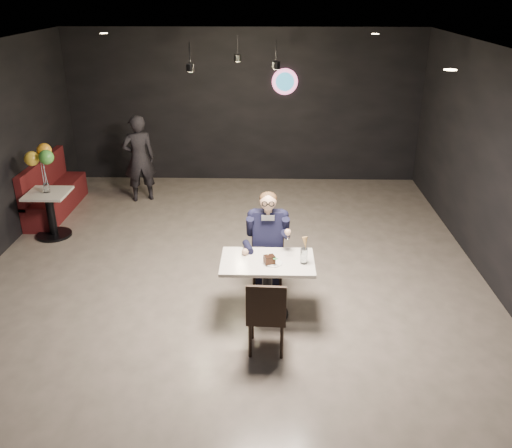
{
  "coord_description": "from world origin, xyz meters",
  "views": [
    {
      "loc": [
        0.52,
        -6.25,
        3.73
      ],
      "look_at": [
        0.36,
        0.0,
        0.95
      ],
      "focal_mm": 38.0,
      "sensor_mm": 36.0,
      "label": 1
    }
  ],
  "objects_px": {
    "chair_far": "(268,260)",
    "seated_man": "(268,242)",
    "balloon_vase": "(47,188)",
    "passerby": "(139,159)",
    "chair_near": "(267,313)",
    "sundae_glass": "(304,256)",
    "main_table": "(267,288)",
    "booth_bench": "(54,187)",
    "side_table": "(51,213)"
  },
  "relations": [
    {
      "from": "side_table",
      "to": "balloon_vase",
      "type": "xyz_separation_m",
      "value": [
        0.0,
        0.0,
        0.42
      ]
    },
    {
      "from": "chair_far",
      "to": "passerby",
      "type": "distance_m",
      "value": 4.07
    },
    {
      "from": "chair_far",
      "to": "chair_near",
      "type": "xyz_separation_m",
      "value": [
        0.0,
        -1.22,
        0.0
      ]
    },
    {
      "from": "passerby",
      "to": "chair_far",
      "type": "bearing_deg",
      "value": 104.38
    },
    {
      "from": "balloon_vase",
      "to": "passerby",
      "type": "distance_m",
      "value": 1.97
    },
    {
      "from": "main_table",
      "to": "passerby",
      "type": "relative_size",
      "value": 0.68
    },
    {
      "from": "sundae_glass",
      "to": "balloon_vase",
      "type": "relative_size",
      "value": 1.33
    },
    {
      "from": "sundae_glass",
      "to": "passerby",
      "type": "relative_size",
      "value": 0.12
    },
    {
      "from": "booth_bench",
      "to": "passerby",
      "type": "bearing_deg",
      "value": 25.1
    },
    {
      "from": "chair_far",
      "to": "booth_bench",
      "type": "relative_size",
      "value": 0.48
    },
    {
      "from": "balloon_vase",
      "to": "passerby",
      "type": "height_order",
      "value": "passerby"
    },
    {
      "from": "seated_man",
      "to": "booth_bench",
      "type": "relative_size",
      "value": 0.75
    },
    {
      "from": "chair_near",
      "to": "sundae_glass",
      "type": "xyz_separation_m",
      "value": [
        0.42,
        0.61,
        0.38
      ]
    },
    {
      "from": "chair_far",
      "to": "sundae_glass",
      "type": "xyz_separation_m",
      "value": [
        0.42,
        -0.61,
        0.38
      ]
    },
    {
      "from": "side_table",
      "to": "passerby",
      "type": "distance_m",
      "value": 2.01
    },
    {
      "from": "sundae_glass",
      "to": "balloon_vase",
      "type": "xyz_separation_m",
      "value": [
        -3.88,
        2.25,
        -0.02
      ]
    },
    {
      "from": "seated_man",
      "to": "passerby",
      "type": "bearing_deg",
      "value": 125.88
    },
    {
      "from": "chair_near",
      "to": "seated_man",
      "type": "bearing_deg",
      "value": 92.41
    },
    {
      "from": "chair_far",
      "to": "sundae_glass",
      "type": "height_order",
      "value": "sundae_glass"
    },
    {
      "from": "seated_man",
      "to": "balloon_vase",
      "type": "bearing_deg",
      "value": 154.57
    },
    {
      "from": "chair_far",
      "to": "side_table",
      "type": "bearing_deg",
      "value": 154.57
    },
    {
      "from": "sundae_glass",
      "to": "side_table",
      "type": "height_order",
      "value": "sundae_glass"
    },
    {
      "from": "chair_near",
      "to": "balloon_vase",
      "type": "height_order",
      "value": "chair_near"
    },
    {
      "from": "chair_near",
      "to": "seated_man",
      "type": "height_order",
      "value": "seated_man"
    },
    {
      "from": "chair_near",
      "to": "sundae_glass",
      "type": "relative_size",
      "value": 4.92
    },
    {
      "from": "seated_man",
      "to": "booth_bench",
      "type": "distance_m",
      "value": 4.6
    },
    {
      "from": "main_table",
      "to": "chair_far",
      "type": "xyz_separation_m",
      "value": [
        -0.0,
        0.55,
        0.09
      ]
    },
    {
      "from": "chair_near",
      "to": "sundae_glass",
      "type": "height_order",
      "value": "sundae_glass"
    },
    {
      "from": "main_table",
      "to": "sundae_glass",
      "type": "height_order",
      "value": "sundae_glass"
    },
    {
      "from": "sundae_glass",
      "to": "main_table",
      "type": "bearing_deg",
      "value": 172.47
    },
    {
      "from": "side_table",
      "to": "passerby",
      "type": "bearing_deg",
      "value": 56.76
    },
    {
      "from": "chair_near",
      "to": "balloon_vase",
      "type": "relative_size",
      "value": 6.54
    },
    {
      "from": "chair_near",
      "to": "side_table",
      "type": "height_order",
      "value": "chair_near"
    },
    {
      "from": "booth_bench",
      "to": "balloon_vase",
      "type": "xyz_separation_m",
      "value": [
        0.3,
        -1.0,
        0.34
      ]
    },
    {
      "from": "main_table",
      "to": "balloon_vase",
      "type": "relative_size",
      "value": 7.82
    },
    {
      "from": "chair_far",
      "to": "seated_man",
      "type": "height_order",
      "value": "seated_man"
    },
    {
      "from": "passerby",
      "to": "balloon_vase",
      "type": "bearing_deg",
      "value": 35.27
    },
    {
      "from": "main_table",
      "to": "booth_bench",
      "type": "xyz_separation_m",
      "value": [
        -3.76,
        3.19,
        0.1
      ]
    },
    {
      "from": "seated_man",
      "to": "balloon_vase",
      "type": "distance_m",
      "value": 3.83
    },
    {
      "from": "chair_far",
      "to": "passerby",
      "type": "xyz_separation_m",
      "value": [
        -2.38,
        3.29,
        0.34
      ]
    },
    {
      "from": "passerby",
      "to": "seated_man",
      "type": "bearing_deg",
      "value": 104.38
    },
    {
      "from": "chair_near",
      "to": "passerby",
      "type": "distance_m",
      "value": 5.11
    },
    {
      "from": "main_table",
      "to": "chair_far",
      "type": "bearing_deg",
      "value": 90.0
    },
    {
      "from": "seated_man",
      "to": "side_table",
      "type": "distance_m",
      "value": 3.84
    },
    {
      "from": "seated_man",
      "to": "booth_bench",
      "type": "xyz_separation_m",
      "value": [
        -3.76,
        2.64,
        -0.24
      ]
    },
    {
      "from": "chair_near",
      "to": "side_table",
      "type": "distance_m",
      "value": 4.49
    },
    {
      "from": "sundae_glass",
      "to": "balloon_vase",
      "type": "bearing_deg",
      "value": 149.89
    },
    {
      "from": "chair_near",
      "to": "seated_man",
      "type": "relative_size",
      "value": 0.64
    },
    {
      "from": "chair_near",
      "to": "balloon_vase",
      "type": "xyz_separation_m",
      "value": [
        -3.46,
        2.86,
        0.36
      ]
    },
    {
      "from": "passerby",
      "to": "sundae_glass",
      "type": "bearing_deg",
      "value": 104.23
    }
  ]
}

